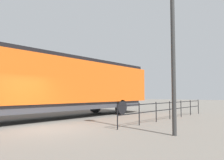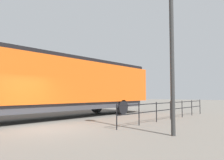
{
  "view_description": "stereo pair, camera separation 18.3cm",
  "coord_description": "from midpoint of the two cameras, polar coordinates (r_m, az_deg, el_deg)",
  "views": [
    {
      "loc": [
        8.44,
        -5.82,
        1.51
      ],
      "look_at": [
        0.95,
        3.39,
        2.27
      ],
      "focal_mm": 36.08,
      "sensor_mm": 36.0,
      "label": 1
    },
    {
      "loc": [
        8.58,
        -5.7,
        1.51
      ],
      "look_at": [
        0.95,
        3.39,
        2.27
      ],
      "focal_mm": 36.08,
      "sensor_mm": 36.0,
      "label": 2
    }
  ],
  "objects": [
    {
      "name": "locomotive",
      "position": [
        14.45,
        -14.8,
        -0.79
      ],
      "size": [
        2.98,
        17.68,
        3.9
      ],
      "color": "#D15114",
      "rests_on": "ground_plane"
    },
    {
      "name": "platform_fence",
      "position": [
        14.26,
        14.07,
        -6.78
      ],
      "size": [
        0.05,
        10.5,
        1.1
      ],
      "color": "black",
      "rests_on": "ground_plane"
    },
    {
      "name": "ground_plane",
      "position": [
        10.39,
        -16.99,
        -11.88
      ],
      "size": [
        120.0,
        120.0,
        0.0
      ],
      "primitive_type": "plane",
      "color": "#666059"
    }
  ]
}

